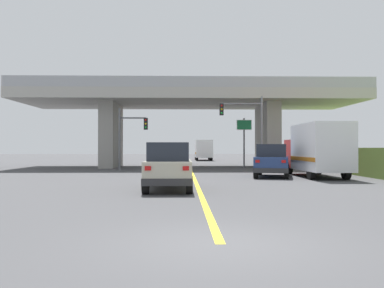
{
  "coord_description": "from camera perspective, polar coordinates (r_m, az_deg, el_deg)",
  "views": [
    {
      "loc": [
        -0.72,
        -7.75,
        1.8
      ],
      "look_at": [
        -0.13,
        16.72,
        2.03
      ],
      "focal_mm": 38.94,
      "sensor_mm": 36.0,
      "label": 1
    }
  ],
  "objects": [
    {
      "name": "highway_sign",
      "position": [
        37.47,
        7.15,
        1.62
      ],
      "size": [
        1.34,
        0.17,
        4.46
      ],
      "color": "#56595E",
      "rests_on": "ground"
    },
    {
      "name": "suv_crossing",
      "position": [
        26.2,
        10.92,
        -2.24
      ],
      "size": [
        3.03,
        4.82,
        2.02
      ],
      "rotation": [
        0.0,
        0.0,
        -0.26
      ],
      "color": "navy",
      "rests_on": "ground"
    },
    {
      "name": "sedan_oncoming",
      "position": [
        46.3,
        -1.98,
        -1.5
      ],
      "size": [
        1.92,
        4.32,
        2.02
      ],
      "color": "maroon",
      "rests_on": "ground"
    },
    {
      "name": "suv_lead",
      "position": [
        17.9,
        -3.2,
        -3.04
      ],
      "size": [
        1.96,
        4.69,
        2.02
      ],
      "color": "#B7B29E",
      "rests_on": "ground"
    },
    {
      "name": "traffic_signal_farside",
      "position": [
        34.37,
        -8.57,
        1.66
      ],
      "size": [
        2.4,
        0.36,
        5.03
      ],
      "color": "#56595E",
      "rests_on": "ground"
    },
    {
      "name": "ground",
      "position": [
        39.12,
        -0.32,
        -3.16
      ],
      "size": [
        160.0,
        160.0,
        0.0
      ],
      "primitive_type": "plane",
      "color": "#424244"
    },
    {
      "name": "overpass_bridge",
      "position": [
        39.25,
        -0.32,
        4.97
      ],
      "size": [
        30.78,
        10.22,
        7.69
      ],
      "color": "#A8A59E",
      "rests_on": "ground"
    },
    {
      "name": "lane_divider_stripe",
      "position": [
        21.93,
        0.51,
        -5.23
      ],
      "size": [
        0.2,
        28.18,
        0.01
      ],
      "primitive_type": "cube",
      "color": "yellow",
      "rests_on": "ground"
    },
    {
      "name": "box_truck",
      "position": [
        26.64,
        16.79,
        -0.74
      ],
      "size": [
        2.33,
        7.1,
        3.24
      ],
      "color": "red",
      "rests_on": "ground"
    },
    {
      "name": "semi_truck_distant",
      "position": [
        59.76,
        1.58,
        -0.78
      ],
      "size": [
        2.33,
        6.92,
        2.88
      ],
      "color": "red",
      "rests_on": "ground"
    },
    {
      "name": "traffic_signal_nearside",
      "position": [
        34.49,
        7.67,
        2.97
      ],
      "size": [
        3.56,
        0.36,
        6.07
      ],
      "color": "slate",
      "rests_on": "ground"
    }
  ]
}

